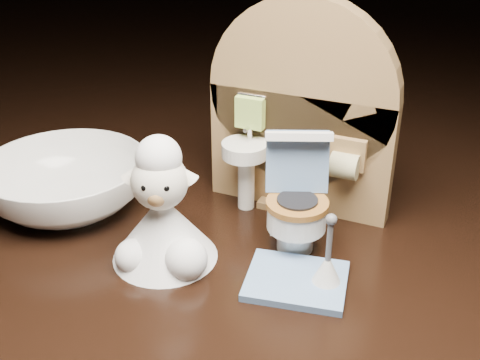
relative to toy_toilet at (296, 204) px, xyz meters
The scene contains 6 objects.
backdrop_panel 0.06m from the toy_toilet, 107.70° to the left, with size 0.13×0.05×0.15m.
toy_toilet is the anchor object (origin of this frame).
bath_mat 0.05m from the toy_toilet, 69.58° to the right, with size 0.06×0.05×0.00m, color #6487B6.
toilet_brush 0.05m from the toy_toilet, 49.47° to the right, with size 0.02×0.02×0.05m.
plush_lamb 0.09m from the toy_toilet, 143.57° to the right, with size 0.07×0.07×0.09m.
ceramic_bowl 0.17m from the toy_toilet, behind, with size 0.12×0.12×0.04m, color white.
Camera 1 is at (0.11, -0.30, 0.22)m, focal length 45.00 mm.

